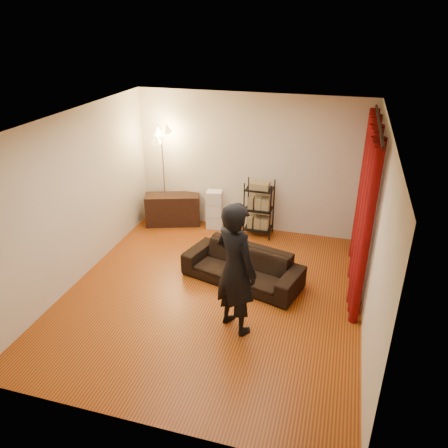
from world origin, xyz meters
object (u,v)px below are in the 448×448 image
(sofa, at_px, (242,266))
(floor_lamp, at_px, (164,178))
(person, at_px, (236,269))
(media_cabinet, at_px, (173,209))
(wire_shelf, at_px, (259,209))
(storage_boxes, at_px, (215,210))

(sofa, height_order, floor_lamp, floor_lamp)
(person, bearing_deg, sofa, -48.66)
(media_cabinet, distance_m, floor_lamp, 0.71)
(person, bearing_deg, media_cabinet, -21.70)
(wire_shelf, bearing_deg, sofa, -63.14)
(storage_boxes, bearing_deg, sofa, -60.29)
(person, height_order, wire_shelf, person)
(storage_boxes, height_order, wire_shelf, wire_shelf)
(media_cabinet, bearing_deg, storage_boxes, -15.96)
(wire_shelf, relative_size, floor_lamp, 0.55)
(floor_lamp, bearing_deg, person, -52.00)
(sofa, bearing_deg, wire_shelf, 108.69)
(person, distance_m, media_cabinet, 3.61)
(media_cabinet, xyz_separation_m, floor_lamp, (-0.13, -0.06, 0.70))
(media_cabinet, bearing_deg, wire_shelf, -19.55)
(person, relative_size, storage_boxes, 2.34)
(sofa, relative_size, wire_shelf, 1.71)
(media_cabinet, bearing_deg, floor_lamp, -174.08)
(floor_lamp, bearing_deg, media_cabinet, 24.73)
(person, height_order, storage_boxes, person)
(sofa, distance_m, floor_lamp, 2.73)
(media_cabinet, bearing_deg, sofa, -61.10)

